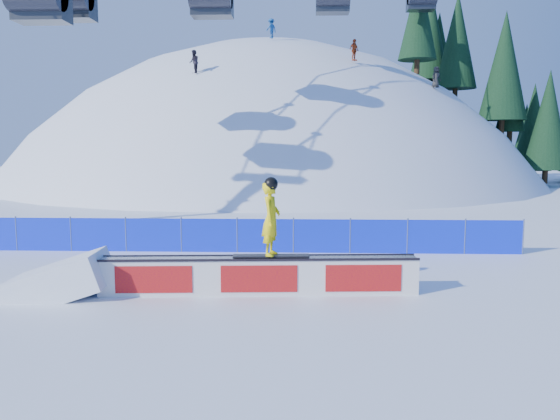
{
  "coord_description": "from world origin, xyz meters",
  "views": [
    {
      "loc": [
        3.25,
        -14.54,
        3.81
      ],
      "look_at": [
        2.64,
        1.48,
        1.89
      ],
      "focal_mm": 35.0,
      "sensor_mm": 36.0,
      "label": 1
    }
  ],
  "objects": [
    {
      "name": "snowboarder",
      "position": [
        2.5,
        -0.89,
        1.97
      ],
      "size": [
        1.96,
        0.76,
        2.03
      ],
      "rotation": [
        0.0,
        0.0,
        1.39
      ],
      "color": "black",
      "rests_on": "rail_box"
    },
    {
      "name": "distant_skiers",
      "position": [
        3.56,
        29.9,
        11.2
      ],
      "size": [
        19.42,
        9.54,
        6.18
      ],
      "color": "black",
      "rests_on": "ground"
    },
    {
      "name": "ground",
      "position": [
        0.0,
        0.0,
        0.0
      ],
      "size": [
        160.0,
        160.0,
        0.0
      ],
      "primitive_type": "plane",
      "color": "white",
      "rests_on": "ground"
    },
    {
      "name": "safety_fence",
      "position": [
        0.0,
        4.5,
        0.6
      ],
      "size": [
        22.05,
        0.05,
        1.3
      ],
      "color": "#0B25E2",
      "rests_on": "ground"
    },
    {
      "name": "snow_hill",
      "position": [
        0.0,
        42.0,
        -18.0
      ],
      "size": [
        64.0,
        64.0,
        64.0
      ],
      "color": "silver",
      "rests_on": "ground"
    },
    {
      "name": "treeline",
      "position": [
        23.77,
        40.04,
        9.09
      ],
      "size": [
        22.34,
        13.97,
        19.23
      ],
      "color": "#372616",
      "rests_on": "ground"
    },
    {
      "name": "snow_ramp",
      "position": [
        -2.87,
        -1.24,
        0.0
      ],
      "size": [
        2.63,
        1.74,
        1.58
      ],
      "primitive_type": null,
      "rotation": [
        0.0,
        -0.31,
        0.06
      ],
      "color": "white",
      "rests_on": "ground"
    },
    {
      "name": "rail_box",
      "position": [
        2.19,
        -0.91,
        0.48
      ],
      "size": [
        8.14,
        1.09,
        0.97
      ],
      "rotation": [
        0.0,
        0.0,
        0.06
      ],
      "color": "silver",
      "rests_on": "ground"
    }
  ]
}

